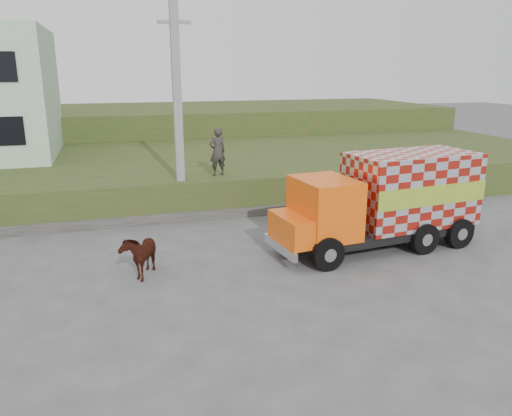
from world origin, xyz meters
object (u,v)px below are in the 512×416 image
object	(u,v)px
utility_pole	(178,112)
pedestrian	(217,152)
cow	(140,253)
cargo_truck	(387,200)

from	to	relation	value
utility_pole	pedestrian	xyz separation A→B (m)	(1.58, 0.57, -1.62)
cow	pedestrian	xyz separation A→B (m)	(3.50, 5.79, 1.81)
cargo_truck	cow	distance (m)	7.85
cargo_truck	pedestrian	xyz separation A→B (m)	(-4.30, 5.64, 0.89)
cargo_truck	pedestrian	size ratio (longest dim) A/B	3.67
utility_pole	pedestrian	size ratio (longest dim) A/B	4.21
cow	utility_pole	bearing A→B (deg)	92.61
utility_pole	pedestrian	world-z (taller)	utility_pole
utility_pole	cargo_truck	world-z (taller)	utility_pole
utility_pole	cow	size ratio (longest dim) A/B	5.27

